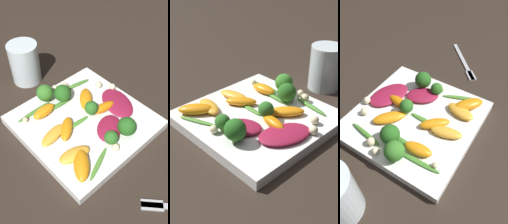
# 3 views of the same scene
# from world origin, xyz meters

# --- Properties ---
(ground_plane) EXTENTS (2.40, 2.40, 0.00)m
(ground_plane) POSITION_xyz_m (0.00, 0.00, 0.00)
(ground_plane) COLOR #2D231C
(plate) EXTENTS (0.28, 0.28, 0.02)m
(plate) POSITION_xyz_m (0.00, 0.00, 0.01)
(plate) COLOR white
(plate) RESTS_ON ground_plane
(drinking_glass) EXTENTS (0.08, 0.08, 0.11)m
(drinking_glass) POSITION_xyz_m (0.00, -0.24, 0.06)
(drinking_glass) COLOR silver
(drinking_glass) RESTS_ON ground_plane
(radicchio_leaf_0) EXTENTS (0.10, 0.12, 0.01)m
(radicchio_leaf_0) POSITION_xyz_m (-0.09, 0.02, 0.03)
(radicchio_leaf_0) COLOR maroon
(radicchio_leaf_0) RESTS_ON plate
(radicchio_leaf_1) EXTENTS (0.10, 0.09, 0.01)m
(radicchio_leaf_1) POSITION_xyz_m (-0.02, 0.06, 0.03)
(radicchio_leaf_1) COLOR maroon
(radicchio_leaf_1) RESTS_ON plate
(orange_segment_0) EXTENTS (0.07, 0.06, 0.02)m
(orange_segment_0) POSITION_xyz_m (0.05, 0.00, 0.03)
(orange_segment_0) COLOR orange
(orange_segment_0) RESTS_ON plate
(orange_segment_1) EXTENTS (0.07, 0.05, 0.02)m
(orange_segment_1) POSITION_xyz_m (0.09, 0.06, 0.03)
(orange_segment_1) COLOR #FCAD33
(orange_segment_1) RESTS_ON plate
(orange_segment_2) EXTENTS (0.08, 0.04, 0.02)m
(orange_segment_2) POSITION_xyz_m (0.09, -0.01, 0.03)
(orange_segment_2) COLOR #FCAD33
(orange_segment_2) RESTS_ON plate
(orange_segment_3) EXTENTS (0.06, 0.03, 0.02)m
(orange_segment_3) POSITION_xyz_m (0.06, -0.08, 0.03)
(orange_segment_3) COLOR orange
(orange_segment_3) RESTS_ON plate
(orange_segment_4) EXTENTS (0.07, 0.08, 0.02)m
(orange_segment_4) POSITION_xyz_m (-0.04, -0.04, 0.03)
(orange_segment_4) COLOR orange
(orange_segment_4) RESTS_ON plate
(orange_segment_5) EXTENTS (0.06, 0.03, 0.02)m
(orange_segment_5) POSITION_xyz_m (-0.05, 0.01, 0.03)
(orange_segment_5) COLOR orange
(orange_segment_5) RESTS_ON plate
(orange_segment_6) EXTENTS (0.07, 0.08, 0.02)m
(orange_segment_6) POSITION_xyz_m (0.09, 0.09, 0.03)
(orange_segment_6) COLOR orange
(orange_segment_6) RESTS_ON plate
(broccoli_floret_0) EXTENTS (0.04, 0.04, 0.05)m
(broccoli_floret_0) POSITION_xyz_m (-0.04, 0.09, 0.05)
(broccoli_floret_0) COLOR #7A9E51
(broccoli_floret_0) RESTS_ON plate
(broccoli_floret_1) EXTENTS (0.04, 0.04, 0.04)m
(broccoli_floret_1) POSITION_xyz_m (-0.01, -0.08, 0.04)
(broccoli_floret_1) COLOR #7A9E51
(broccoli_floret_1) RESTS_ON plate
(broccoli_floret_2) EXTENTS (0.03, 0.03, 0.04)m
(broccoli_floret_2) POSITION_xyz_m (-0.02, 0.00, 0.04)
(broccoli_floret_2) COLOR #84AD5B
(broccoli_floret_2) RESTS_ON plate
(broccoli_floret_3) EXTENTS (0.04, 0.04, 0.05)m
(broccoli_floret_3) POSITION_xyz_m (0.03, -0.11, 0.05)
(broccoli_floret_3) COLOR #84AD5B
(broccoli_floret_3) RESTS_ON plate
(broccoli_floret_4) EXTENTS (0.03, 0.03, 0.04)m
(broccoli_floret_4) POSITION_xyz_m (0.01, 0.09, 0.04)
(broccoli_floret_4) COLOR #7A9E51
(broccoli_floret_4) RESTS_ON plate
(arugula_sprig_0) EXTENTS (0.08, 0.04, 0.01)m
(arugula_sprig_0) POSITION_xyz_m (0.06, 0.11, 0.02)
(arugula_sprig_0) COLOR #518E33
(arugula_sprig_0) RESTS_ON plate
(arugula_sprig_1) EXTENTS (0.09, 0.02, 0.01)m
(arugula_sprig_1) POSITION_xyz_m (-0.06, -0.10, 0.03)
(arugula_sprig_1) COLOR #47842D
(arugula_sprig_1) RESTS_ON plate
(arugula_sprig_2) EXTENTS (0.09, 0.02, 0.01)m
(arugula_sprig_2) POSITION_xyz_m (0.02, -0.07, 0.03)
(arugula_sprig_2) COLOR #47842D
(arugula_sprig_2) RESTS_ON plate
(arugula_sprig_3) EXTENTS (0.09, 0.01, 0.00)m
(arugula_sprig_3) POSITION_xyz_m (0.07, -0.10, 0.02)
(arugula_sprig_3) COLOR #47842D
(arugula_sprig_3) RESTS_ON plate
(arugula_sprig_4) EXTENTS (0.07, 0.01, 0.01)m
(arugula_sprig_4) POSITION_xyz_m (0.02, -0.00, 0.02)
(arugula_sprig_4) COLOR #518E33
(arugula_sprig_4) RESTS_ON plate
(macadamia_nut_0) EXTENTS (0.02, 0.02, 0.02)m
(macadamia_nut_0) POSITION_xyz_m (-0.12, -0.03, 0.03)
(macadamia_nut_0) COLOR beige
(macadamia_nut_0) RESTS_ON plate
(macadamia_nut_1) EXTENTS (0.02, 0.02, 0.02)m
(macadamia_nut_1) POSITION_xyz_m (-0.10, -0.06, 0.03)
(macadamia_nut_1) COLOR beige
(macadamia_nut_1) RESTS_ON plate
(macadamia_nut_2) EXTENTS (0.02, 0.02, 0.02)m
(macadamia_nut_2) POSITION_xyz_m (-0.01, -0.12, 0.03)
(macadamia_nut_2) COLOR beige
(macadamia_nut_2) RESTS_ON plate
(macadamia_nut_3) EXTENTS (0.02, 0.02, 0.02)m
(macadamia_nut_3) POSITION_xyz_m (-0.03, -0.11, 0.03)
(macadamia_nut_3) COLOR beige
(macadamia_nut_3) RESTS_ON plate
(macadamia_nut_4) EXTENTS (0.01, 0.01, 0.01)m
(macadamia_nut_4) POSITION_xyz_m (0.10, -0.09, 0.03)
(macadamia_nut_4) COLOR beige
(macadamia_nut_4) RESTS_ON plate
(macadamia_nut_5) EXTENTS (0.02, 0.02, 0.02)m
(macadamia_nut_5) POSITION_xyz_m (0.01, 0.11, 0.03)
(macadamia_nut_5) COLOR beige
(macadamia_nut_5) RESTS_ON plate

